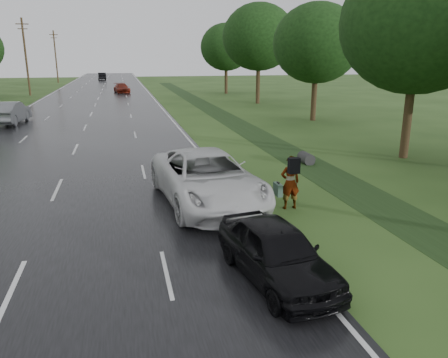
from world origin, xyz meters
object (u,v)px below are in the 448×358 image
object	(u,v)px
pedestrian	(290,182)
dark_sedan	(277,252)
silver_sedan	(10,113)
white_pickup	(207,178)

from	to	relation	value
pedestrian	dark_sedan	bearing A→B (deg)	65.26
silver_sedan	white_pickup	bearing A→B (deg)	122.34
white_pickup	silver_sedan	size ratio (longest dim) A/B	1.26
pedestrian	dark_sedan	distance (m)	5.20
dark_sedan	silver_sedan	distance (m)	30.62
dark_sedan	white_pickup	bearing A→B (deg)	86.53
pedestrian	dark_sedan	xyz separation A→B (m)	(-2.18, -4.72, -0.23)
pedestrian	white_pickup	size ratio (longest dim) A/B	0.28
pedestrian	silver_sedan	world-z (taller)	pedestrian
dark_sedan	silver_sedan	xyz separation A→B (m)	(-11.80, 28.26, 0.16)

